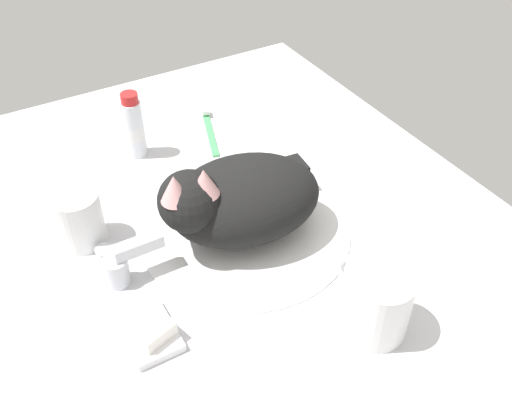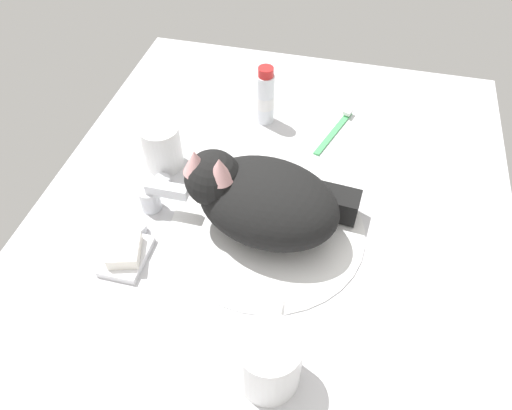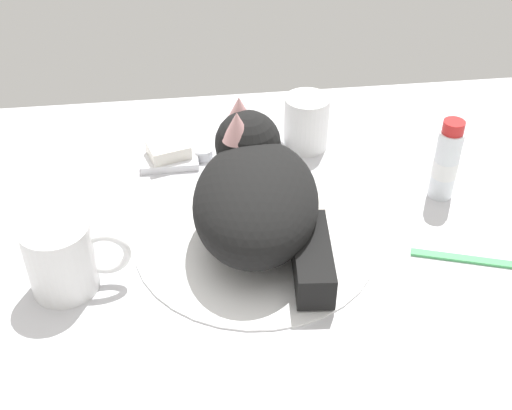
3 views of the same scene
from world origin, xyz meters
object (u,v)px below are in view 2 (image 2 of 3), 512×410
object	(u,v)px
toothpaste_bottle	(265,97)
toothbrush	(336,129)
faucet	(154,198)
soap_bar	(125,250)
coffee_mug	(269,359)
cat	(261,198)
rinse_cup	(162,147)

from	to	relation	value
toothpaste_bottle	toothbrush	size ratio (longest dim) A/B	0.83
faucet	toothpaste_bottle	size ratio (longest dim) A/B	1.12
soap_bar	coffee_mug	bearing A→B (deg)	-116.74
cat	rinse_cup	bearing A→B (deg)	63.61
coffee_mug	rinse_cup	distance (cm)	45.35
faucet	cat	xyz separation A→B (cm)	(0.42, -18.74, 4.44)
cat	soap_bar	world-z (taller)	cat
rinse_cup	toothpaste_bottle	size ratio (longest dim) A/B	0.70
soap_bar	faucet	bearing A→B (deg)	-3.47
rinse_cup	faucet	bearing A→B (deg)	-166.78
cat	rinse_cup	distance (cm)	23.95
faucet	toothpaste_bottle	bearing A→B (deg)	-24.64
cat	rinse_cup	world-z (taller)	cat
coffee_mug	faucet	bearing A→B (deg)	46.31
toothbrush	faucet	bearing A→B (deg)	135.71
coffee_mug	soap_bar	bearing A→B (deg)	63.26
faucet	toothbrush	size ratio (longest dim) A/B	0.93
faucet	cat	bearing A→B (deg)	-88.72
cat	toothpaste_bottle	world-z (taller)	cat
rinse_cup	toothpaste_bottle	world-z (taller)	toothpaste_bottle
rinse_cup	soap_bar	distance (cm)	22.42
faucet	toothbrush	distance (cm)	40.00
toothpaste_bottle	rinse_cup	bearing A→B (deg)	138.14
toothpaste_bottle	soap_bar	bearing A→B (deg)	160.92
rinse_cup	soap_bar	world-z (taller)	rinse_cup
faucet	cat	size ratio (longest dim) A/B	0.49
coffee_mug	toothbrush	world-z (taller)	coffee_mug
rinse_cup	toothpaste_bottle	bearing A→B (deg)	-41.86
faucet	rinse_cup	bearing A→B (deg)	13.22
cat	coffee_mug	size ratio (longest dim) A/B	2.25
coffee_mug	toothbrush	size ratio (longest dim) A/B	0.84
soap_bar	toothpaste_bottle	distance (cm)	42.14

